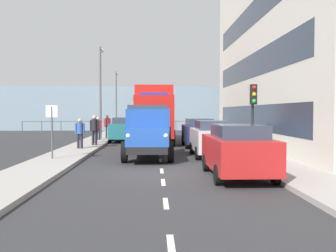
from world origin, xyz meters
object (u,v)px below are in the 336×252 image
lorry_cargo_red (154,113)px  car_teal_oppositeside_0 (124,129)px  pedestrian_couple_b (98,127)px  lamp_post_promenade (101,84)px  street_sign (52,122)px  pedestrian_by_lamp (94,128)px  pedestrian_in_dark_coat (95,127)px  truck_vintage_blue (148,133)px  traffic_light_near (253,104)px  car_navy_kerbside_2 (199,132)px  pedestrian_strolling (107,124)px  lamp_post_far (116,95)px  car_silver_kerbside_1 (211,138)px  car_red_kerbside_near (237,150)px  pedestrian_near_railing (80,131)px

lorry_cargo_red → car_teal_oppositeside_0: bearing=-23.0°
pedestrian_couple_b → lorry_cargo_red: bearing=170.8°
lamp_post_promenade → street_sign: (0.34, 12.25, -2.48)m
pedestrian_by_lamp → pedestrian_in_dark_coat: size_ratio=1.01×
truck_vintage_blue → pedestrian_in_dark_coat: truck_vintage_blue is taller
traffic_light_near → street_sign: traffic_light_near is taller
truck_vintage_blue → car_navy_kerbside_2: size_ratio=1.30×
pedestrian_in_dark_coat → pedestrian_strolling: size_ratio=1.00×
traffic_light_near → pedestrian_by_lamp: bearing=-35.9°
pedestrian_couple_b → lamp_post_far: 13.07m
lamp_post_promenade → lamp_post_far: (-0.03, -11.24, -0.34)m
car_silver_kerbside_1 → pedestrian_strolling: pedestrian_strolling is taller
pedestrian_in_dark_coat → car_red_kerbside_near: bearing=117.9°
truck_vintage_blue → street_sign: truck_vintage_blue is taller
pedestrian_near_railing → traffic_light_near: traffic_light_near is taller
pedestrian_by_lamp → pedestrian_strolling: size_ratio=1.01×
car_navy_kerbside_2 → traffic_light_near: bearing=105.8°
street_sign → lorry_cargo_red: bearing=-113.2°
car_red_kerbside_near → lamp_post_far: 28.46m
car_silver_kerbside_1 → pedestrian_couple_b: size_ratio=2.54×
lamp_post_promenade → lorry_cargo_red: bearing=151.2°
truck_vintage_blue → pedestrian_near_railing: 5.09m
lamp_post_promenade → pedestrian_couple_b: bearing=90.7°
car_teal_oppositeside_0 → street_sign: street_sign is taller
street_sign → car_navy_kerbside_2: bearing=-136.1°
pedestrian_couple_b → traffic_light_near: 13.18m
pedestrian_in_dark_coat → street_sign: 8.29m
pedestrian_in_dark_coat → pedestrian_couple_b: pedestrian_in_dark_coat is taller
pedestrian_in_dark_coat → car_silver_kerbside_1: bearing=134.7°
pedestrian_by_lamp → lamp_post_promenade: size_ratio=0.26×
car_teal_oppositeside_0 → car_red_kerbside_near: bearing=107.9°
car_navy_kerbside_2 → pedestrian_couple_b: pedestrian_couple_b is taller
lamp_post_promenade → pedestrian_strolling: bearing=-125.8°
pedestrian_strolling → lamp_post_promenade: bearing=54.2°
lamp_post_promenade → pedestrian_by_lamp: bearing=94.2°
traffic_light_near → lamp_post_far: lamp_post_far is taller
truck_vintage_blue → lamp_post_far: bearing=-80.7°
pedestrian_strolling → car_silver_kerbside_1: bearing=119.3°
lorry_cargo_red → car_silver_kerbside_1: (-2.71, 8.40, -1.18)m
car_teal_oppositeside_0 → pedestrian_strolling: pedestrian_strolling is taller
car_silver_kerbside_1 → lamp_post_far: lamp_post_far is taller
truck_vintage_blue → pedestrian_by_lamp: bearing=-59.1°
car_navy_kerbside_2 → pedestrian_near_railing: (6.71, 2.34, 0.21)m
lorry_cargo_red → pedestrian_near_railing: bearing=54.7°
pedestrian_near_railing → lorry_cargo_red: bearing=-125.3°
car_teal_oppositeside_0 → lamp_post_far: bearing=-81.8°
lorry_cargo_red → street_sign: bearing=66.8°
lorry_cargo_red → lamp_post_far: size_ratio=1.34×
car_red_kerbside_near → pedestrian_couple_b: 16.17m
truck_vintage_blue → pedestrian_near_railing: (3.73, -3.46, -0.08)m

